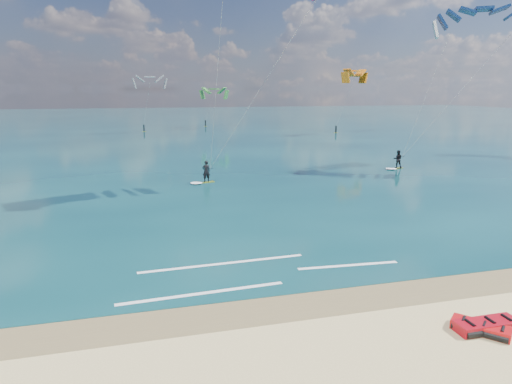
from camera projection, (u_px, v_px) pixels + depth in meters
ground at (184, 164)px, 53.05m from camera, size 320.00×320.00×0.00m
wet_sand_strip at (283, 307)px, 18.15m from camera, size 320.00×2.40×0.01m
sea at (157, 124)px, 113.41m from camera, size 320.00×200.00×0.04m
packed_kite_left at (486, 330)px, 16.45m from camera, size 2.61×1.21×0.43m
packed_kite_mid at (480, 332)px, 16.31m from camera, size 2.21×2.32×0.39m
kitesurfer_main at (240, 64)px, 37.36m from camera, size 13.64×9.45×20.60m
kitesurfer_far at (442, 80)px, 46.43m from camera, size 13.58×7.62×17.90m
shoreline_foam at (249, 273)px, 21.39m from camera, size 13.51×3.68×0.01m
distant_kites at (157, 103)px, 90.17m from camera, size 77.77×27.35×13.96m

